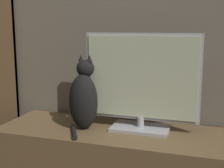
{
  "coord_description": "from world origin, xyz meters",
  "views": [
    {
      "loc": [
        0.6,
        -0.94,
        1.07
      ],
      "look_at": [
        -0.01,
        0.92,
        0.71
      ],
      "focal_mm": 50.0,
      "sensor_mm": 36.0,
      "label": 1
    }
  ],
  "objects": [
    {
      "name": "tv_stand",
      "position": [
        0.0,
        0.91,
        0.2
      ],
      "size": [
        1.51,
        0.54,
        0.41
      ],
      "color": "brown",
      "rests_on": "ground_plane"
    },
    {
      "name": "tv",
      "position": [
        0.17,
        0.97,
        0.72
      ],
      "size": [
        0.74,
        0.22,
        0.62
      ],
      "color": "#B7B7BC",
      "rests_on": "tv_stand"
    },
    {
      "name": "cat",
      "position": [
        -0.19,
        0.88,
        0.61
      ],
      "size": [
        0.21,
        0.32,
        0.49
      ],
      "rotation": [
        0.0,
        0.0,
        -0.11
      ],
      "color": "black",
      "rests_on": "tv_stand"
    }
  ]
}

